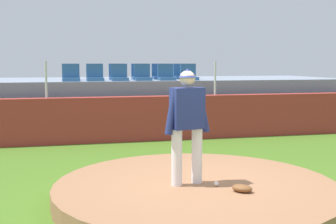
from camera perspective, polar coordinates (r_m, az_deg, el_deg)
The scene contains 21 objects.
ground_plane at distance 6.95m, azimuth 3.66°, elevation -11.39°, with size 60.00×60.00×0.00m, color #47701F.
pitchers_mound at distance 6.91m, azimuth 3.67°, elevation -10.31°, with size 4.40×4.40×0.27m, color #9A6947.
pitcher at distance 6.59m, azimuth 2.52°, elevation -0.77°, with size 0.77×0.35×1.77m.
baseball at distance 6.71m, azimuth 6.33°, elevation -9.31°, with size 0.07×0.07×0.07m, color white.
fielding_glove at distance 6.46m, azimuth 9.67°, elevation -9.81°, with size 0.30×0.20×0.11m, color brown.
brick_barrier at distance 11.94m, azimuth -3.88°, elevation -0.86°, with size 14.32×0.40×1.22m, color #9B322A.
fence_post_left at distance 11.70m, azimuth -15.67°, elevation 4.10°, with size 0.06×0.06×0.96m, color silver.
fence_post_right at distance 12.40m, azimuth 6.18°, elevation 4.43°, with size 0.06×0.06×0.96m, color silver.
bleacher_platform at distance 14.51m, azimuth -5.61°, elevation 1.19°, with size 14.24×4.06×1.60m, color gray.
stadium_chair_0 at distance 12.81m, azimuth -12.61°, elevation 4.65°, with size 0.48×0.44×0.50m.
stadium_chair_1 at distance 12.83m, azimuth -9.53°, elevation 4.72°, with size 0.48×0.44×0.50m.
stadium_chair_2 at distance 12.90m, azimuth -6.38°, elevation 4.78°, with size 0.48×0.44×0.50m.
stadium_chair_3 at distance 13.02m, azimuth -3.35°, elevation 4.82°, with size 0.48×0.44×0.50m.
stadium_chair_4 at distance 13.18m, azimuth -0.25°, elevation 4.85°, with size 0.48×0.44×0.50m.
stadium_chair_5 at distance 13.35m, azimuth 2.76°, elevation 4.86°, with size 0.48×0.44×0.50m.
stadium_chair_6 at distance 13.73m, azimuth -12.49°, elevation 4.76°, with size 0.48×0.44×0.50m.
stadium_chair_7 at distance 13.75m, azimuth -9.62°, elevation 4.83°, with size 0.48×0.44×0.50m.
stadium_chair_8 at distance 13.79m, azimuth -6.70°, elevation 4.88°, with size 0.48×0.44×0.50m.
stadium_chair_9 at distance 13.90m, azimuth -3.77°, elevation 4.92°, with size 0.48×0.44×0.50m.
stadium_chair_10 at distance 14.03m, azimuth -1.09°, elevation 4.95°, with size 0.48×0.44×0.50m.
stadium_chair_11 at distance 14.24m, azimuth 1.77°, elevation 4.97°, with size 0.48×0.44×0.50m.
Camera 1 is at (-1.95, -6.32, 2.13)m, focal length 46.57 mm.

